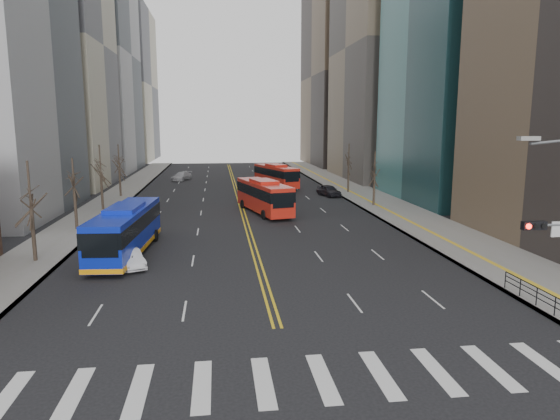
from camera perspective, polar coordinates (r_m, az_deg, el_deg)
The scene contains 15 objects.
ground at distance 20.67m, azimuth 1.53°, elevation -18.84°, with size 220.00×220.00×0.00m, color black.
sidewalk_right at distance 66.83m, azimuth 10.56°, elevation 1.21°, with size 7.00×130.00×0.15m, color gray.
sidewalk_left at distance 65.14m, azimuth -19.26°, elevation 0.60°, with size 5.00×130.00×0.15m, color gray.
crosswalk at distance 20.66m, azimuth 1.53°, elevation -18.82°, with size 26.70×4.00×0.01m.
centerline at distance 73.64m, azimuth -4.97°, elevation 2.08°, with size 0.55×100.00×0.01m.
office_towers at distance 87.60m, azimuth -5.50°, elevation 19.01°, with size 83.00×134.00×58.00m.
pedestrian_railing at distance 30.77m, azimuth 27.30°, elevation -8.48°, with size 0.06×6.06×1.02m.
street_trees at distance 52.89m, azimuth -11.96°, elevation 4.16°, with size 35.20×47.20×7.60m.
blue_bus at distance 39.90m, azimuth -17.20°, elevation -2.07°, with size 3.76×13.26×3.78m.
red_bus_near at distance 55.91m, azimuth -1.85°, elevation 1.78°, with size 5.54×12.18×3.75m.
red_bus_far at distance 78.69m, azimuth -0.47°, elevation 4.09°, with size 6.07×11.80×3.65m.
car_white at distance 36.42m, azimuth -16.71°, elevation -5.35°, with size 1.33×3.82×1.26m, color silver.
car_dark_mid at distance 69.34m, azimuth 5.61°, elevation 2.23°, with size 1.86×4.63×1.58m, color black.
car_silver at distance 89.87m, azimuth -11.19°, elevation 3.80°, with size 2.07×5.10×1.48m, color #A1A1A6.
car_dark_far at distance 82.63m, azimuth -0.48°, elevation 3.37°, with size 1.99×4.33×1.20m, color black.
Camera 1 is at (-2.79, -17.92, 9.92)m, focal length 32.00 mm.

